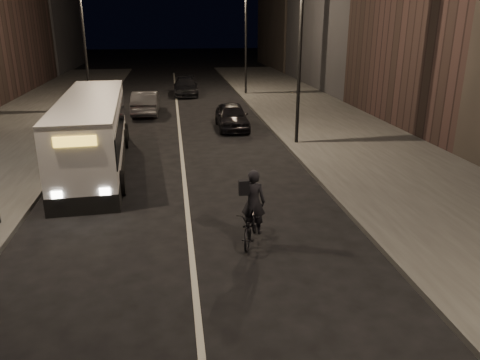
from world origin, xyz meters
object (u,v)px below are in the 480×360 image
object	(u,v)px
streetlight_right_far	(243,25)
car_near	(232,116)
city_bus	(93,129)
streetlight_right_mid	(295,31)
car_far	(186,87)
streetlight_left_far	(87,27)
car_mid	(146,103)
cyclist_on_bicycle	(252,218)

from	to	relation	value
streetlight_right_far	car_near	bearing A→B (deg)	-101.35
streetlight_right_far	city_bus	bearing A→B (deg)	-116.28
streetlight_right_mid	car_far	bearing A→B (deg)	105.24
streetlight_left_far	car_near	size ratio (longest dim) A/B	1.95
car_mid	streetlight_right_far	bearing A→B (deg)	-135.27
streetlight_right_mid	car_far	size ratio (longest dim) A/B	1.73
car_far	streetlight_left_far	bearing A→B (deg)	-132.14
cyclist_on_bicycle	car_mid	distance (m)	19.42
car_mid	streetlight_right_mid	bearing A→B (deg)	130.39
streetlight_right_mid	city_bus	size ratio (longest dim) A/B	0.75
streetlight_right_far	car_mid	size ratio (longest dim) A/B	1.79
streetlight_right_mid	city_bus	distance (m)	9.92
streetlight_left_far	car_mid	world-z (taller)	streetlight_left_far
car_near	car_mid	xyz separation A→B (m)	(-4.96, 4.95, 0.04)
car_near	car_far	bearing A→B (deg)	100.11
streetlight_left_far	streetlight_right_mid	bearing A→B (deg)	-43.16
cyclist_on_bicycle	car_mid	world-z (taller)	cyclist_on_bicycle
streetlight_right_far	city_bus	size ratio (longest dim) A/B	0.75
streetlight_right_mid	streetlight_left_far	world-z (taller)	same
streetlight_right_mid	streetlight_right_far	world-z (taller)	same
cyclist_on_bicycle	streetlight_right_mid	bearing A→B (deg)	89.17
streetlight_left_far	cyclist_on_bicycle	world-z (taller)	streetlight_left_far
cyclist_on_bicycle	car_near	size ratio (longest dim) A/B	0.52
streetlight_right_mid	car_mid	xyz separation A→B (m)	(-7.35, 9.04, -4.61)
cyclist_on_bicycle	car_near	bearing A→B (deg)	104.06
streetlight_right_far	car_far	world-z (taller)	streetlight_right_far
city_bus	streetlight_left_far	bearing A→B (deg)	94.49
car_near	car_far	distance (m)	12.73
car_near	car_far	xyz separation A→B (m)	(-2.14, 12.55, -0.03)
streetlight_right_mid	cyclist_on_bicycle	distance (m)	11.63
car_near	streetlight_right_mid	bearing A→B (deg)	-59.23
streetlight_left_far	city_bus	size ratio (longest dim) A/B	0.75
cyclist_on_bicycle	car_far	bearing A→B (deg)	111.03
city_bus	car_mid	size ratio (longest dim) A/B	2.39
streetlight_left_far	city_bus	distance (m)	12.78
streetlight_right_far	car_mid	bearing A→B (deg)	-136.55
streetlight_right_mid	car_near	world-z (taller)	streetlight_right_mid
car_near	streetlight_left_far	bearing A→B (deg)	144.87
streetlight_right_far	cyclist_on_bicycle	world-z (taller)	streetlight_right_far
streetlight_right_mid	city_bus	bearing A→B (deg)	-166.86
car_mid	car_far	size ratio (longest dim) A/B	0.97
streetlight_left_far	car_mid	xyz separation A→B (m)	(3.32, -0.96, -4.61)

